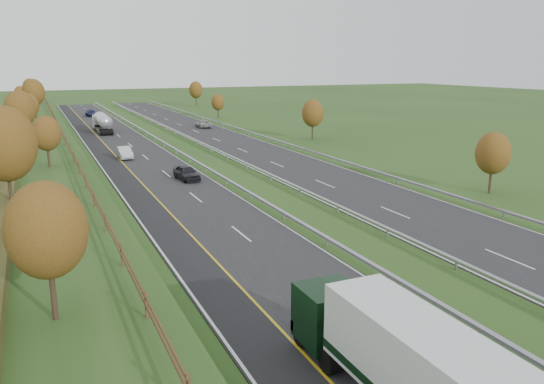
{
  "coord_description": "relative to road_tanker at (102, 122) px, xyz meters",
  "views": [
    {
      "loc": [
        -12.05,
        -12.2,
        12.43
      ],
      "look_at": [
        5.08,
        25.92,
        2.2
      ],
      "focal_mm": 35.0,
      "sensor_mm": 36.0,
      "label": 1
    }
  ],
  "objects": [
    {
      "name": "ground",
      "position": [
        8.6,
        -33.92,
        -1.86
      ],
      "size": [
        400.0,
        400.0,
        0.0
      ],
      "primitive_type": "plane",
      "color": "#254518",
      "rests_on": "ground"
    },
    {
      "name": "near_carriageway",
      "position": [
        0.6,
        -28.92,
        -1.84
      ],
      "size": [
        10.5,
        200.0,
        0.04
      ],
      "primitive_type": "cube",
      "color": "black",
      "rests_on": "ground"
    },
    {
      "name": "far_carriageway",
      "position": [
        17.1,
        -28.92,
        -1.84
      ],
      "size": [
        10.5,
        200.0,
        0.04
      ],
      "primitive_type": "cube",
      "color": "black",
      "rests_on": "ground"
    },
    {
      "name": "hard_shoulder",
      "position": [
        -3.15,
        -28.92,
        -1.84
      ],
      "size": [
        3.0,
        200.0,
        0.04
      ],
      "primitive_type": "cube",
      "color": "black",
      "rests_on": "ground"
    },
    {
      "name": "lane_markings",
      "position": [
        7.0,
        -29.04,
        -1.81
      ],
      "size": [
        26.75,
        200.0,
        0.01
      ],
      "color": "silver",
      "rests_on": "near_carriageway"
    },
    {
      "name": "embankment_left",
      "position": [
        -12.4,
        -28.92,
        -0.86
      ],
      "size": [
        12.0,
        200.0,
        2.0
      ],
      "primitive_type": "cube",
      "color": "#254518",
      "rests_on": "ground"
    },
    {
      "name": "hedge_left",
      "position": [
        -14.4,
        -28.92,
        0.69
      ],
      "size": [
        2.2,
        180.0,
        1.1
      ],
      "primitive_type": "cube",
      "color": "#2E3415",
      "rests_on": "embankment_left"
    },
    {
      "name": "fence_left",
      "position": [
        -7.9,
        -29.33,
        0.87
      ],
      "size": [
        0.12,
        189.06,
        1.2
      ],
      "color": "#422B19",
      "rests_on": "embankment_left"
    },
    {
      "name": "median_barrier_near",
      "position": [
        6.3,
        -28.92,
        -1.25
      ],
      "size": [
        0.32,
        200.0,
        0.71
      ],
      "color": "#92949A",
      "rests_on": "ground"
    },
    {
      "name": "median_barrier_far",
      "position": [
        11.4,
        -28.92,
        -1.25
      ],
      "size": [
        0.32,
        200.0,
        0.71
      ],
      "color": "#92949A",
      "rests_on": "ground"
    },
    {
      "name": "outer_barrier_far",
      "position": [
        22.9,
        -28.92,
        -1.25
      ],
      "size": [
        0.32,
        200.0,
        0.71
      ],
      "color": "#92949A",
      "rests_on": "ground"
    },
    {
      "name": "trees_left",
      "position": [
        -12.04,
        -32.29,
        4.51
      ],
      "size": [
        6.64,
        164.3,
        7.66
      ],
      "color": "#2D2116",
      "rests_on": "embankment_left"
    },
    {
      "name": "trees_far",
      "position": [
        30.4,
        0.29,
        2.38
      ],
      "size": [
        8.45,
        118.6,
        7.12
      ],
      "color": "#2D2116",
      "rests_on": "ground"
    },
    {
      "name": "road_tanker",
      "position": [
        0.0,
        0.0,
        0.0
      ],
      "size": [
        2.4,
        11.22,
        3.46
      ],
      "color": "silver",
      "rests_on": "near_carriageway"
    },
    {
      "name": "car_dark_near",
      "position": [
        3.17,
        -45.97,
        -1.04
      ],
      "size": [
        2.27,
        4.75,
        1.57
      ],
      "primitive_type": "imported",
      "rotation": [
        0.0,
        0.0,
        0.09
      ],
      "color": "black",
      "rests_on": "near_carriageway"
    },
    {
      "name": "car_silver_mid",
      "position": [
        -0.84,
        -29.65,
        -1.05
      ],
      "size": [
        1.69,
        4.69,
        1.54
      ],
      "primitive_type": "imported",
      "rotation": [
        0.0,
        0.0,
        0.01
      ],
      "color": "silver",
      "rests_on": "near_carriageway"
    },
    {
      "name": "car_small_far",
      "position": [
        1.2,
        31.26,
        -1.08
      ],
      "size": [
        2.66,
        5.32,
        1.48
      ],
      "primitive_type": "imported",
      "rotation": [
        0.0,
        0.0,
        0.12
      ],
      "color": "#161B47",
      "rests_on": "near_carriageway"
    },
    {
      "name": "car_oncoming",
      "position": [
        18.83,
        -0.83,
        -1.13
      ],
      "size": [
        2.48,
        5.07,
        1.39
      ],
      "primitive_type": "imported",
      "rotation": [
        0.0,
        0.0,
        3.1
      ],
      "color": "#A0A1A4",
      "rests_on": "far_carriageway"
    }
  ]
}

